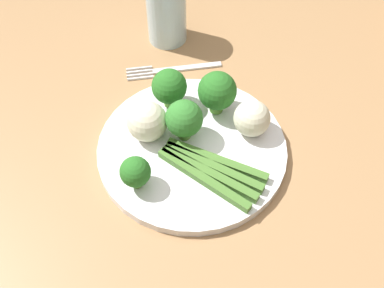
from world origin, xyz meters
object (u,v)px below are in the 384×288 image
Objects in this scene: asparagus_bundle at (211,170)px; cauliflower_edge at (147,121)px; broccoli_near_center at (184,119)px; broccoli_back_right at (217,91)px; broccoli_left at (169,87)px; cauliflower_right at (252,118)px; fork at (173,70)px; water_glass at (166,9)px; broccoli_front_left at (135,172)px; dining_table at (169,181)px; plate at (192,149)px.

asparagus_bundle is 0.12m from cauliflower_edge.
broccoli_back_right is at bearing -57.75° from broccoli_near_center.
broccoli_left is 1.22× the size of cauliflower_right.
fork is 1.33× the size of water_glass.
cauliflower_edge is (0.08, -0.03, 0.00)m from broccoli_front_left.
broccoli_front_left is (-0.10, 0.15, -0.01)m from broccoli_back_right.
dining_table is 0.17m from broccoli_front_left.
fork is at bearing -15.48° from broccoli_left.
broccoli_near_center reaches higher than cauliflower_edge.
dining_table is at bearing 112.90° from broccoli_back_right.
broccoli_back_right is 0.18m from broccoli_front_left.
broccoli_left is at bearing -30.31° from broccoli_front_left.
broccoli_left is (0.14, 0.03, 0.03)m from asparagus_bundle.
plate is at bearing 137.24° from broccoli_back_right.
broccoli_near_center is 1.12× the size of cauliflower_edge.
water_glass is at bearing -20.38° from broccoli_front_left.
broccoli_near_center is at bearing 88.92° from fork.
cauliflower_edge is at bearing 174.04° from asparagus_bundle.
water_glass reaches higher than cauliflower_right.
cauliflower_edge is (0.02, 0.05, -0.01)m from broccoli_near_center.
water_glass is at bearing -11.72° from broccoli_left.
broccoli_back_right is 1.20× the size of cauliflower_edge.
broccoli_left reaches higher than asparagus_bundle.
cauliflower_edge is (-0.02, 0.11, -0.01)m from broccoli_back_right.
broccoli_back_right is at bearing -114.59° from broccoli_left.
broccoli_front_left is 0.32× the size of fork.
broccoli_back_right is (0.06, -0.06, 0.05)m from plate.
broccoli_back_right reaches higher than fork.
cauliflower_right is (-0.01, -0.10, -0.01)m from broccoli_near_center.
fork is at bearing -6.77° from broccoli_near_center.
water_glass reaches higher than dining_table.
broccoli_back_right is 0.58× the size of water_glass.
water_glass reaches higher than broccoli_front_left.
plate is 0.09m from broccoli_back_right.
broccoli_back_right is 0.44× the size of fork.
broccoli_back_right is at bearing -67.10° from dining_table.
water_glass is (0.09, -0.01, 0.06)m from fork.
fork is (0.17, 0.08, -0.04)m from cauliflower_right.
broccoli_front_left is at bearing 105.70° from cauliflower_right.
fork is (0.18, -0.01, -0.01)m from plate.
plate is 4.19× the size of broccoli_left.
broccoli_front_left is 0.16m from broccoli_left.
broccoli_left is at bearing -41.54° from cauliflower_edge.
cauliflower_right is at bearing -165.16° from water_glass.
asparagus_bundle is at bearing -141.82° from cauliflower_edge.
cauliflower_edge is 0.15m from cauliflower_right.
broccoli_back_right is at bearing -42.76° from plate.
fork is at bearing -16.73° from dining_table.
cauliflower_edge is at bearing -21.68° from broccoli_front_left.
cauliflower_right is at bearing -74.30° from broccoli_front_left.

